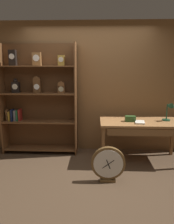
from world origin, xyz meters
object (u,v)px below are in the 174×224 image
Objects in this scene: toolbox_small at (130,119)px; desk_lamp at (170,109)px; bookshelf at (38,99)px; round_clock_large at (108,164)px; workbench at (141,126)px; open_repair_manual at (140,122)px.

desk_lamp is at bearing 4.98° from toolbox_small.
round_clock_large is (1.35, -1.15, -0.81)m from bookshelf.
toolbox_small reaches higher than workbench.
workbench is 1.06m from round_clock_large.
bookshelf reaches higher than workbench.
bookshelf is 1.95m from round_clock_large.
desk_lamp is 0.73m from toolbox_small.
bookshelf reaches higher than desk_lamp.
bookshelf is 9.87× the size of open_repair_manual.
workbench is at bearing 50.10° from round_clock_large.
round_clock_large is at bearing -124.21° from open_repair_manual.
bookshelf is at bearing 172.25° from desk_lamp.
workbench is 0.59m from desk_lamp.
toolbox_small reaches higher than round_clock_large.
workbench is 0.24m from toolbox_small.
workbench is at bearing -0.74° from toolbox_small.
desk_lamp is at bearing -7.75° from bookshelf.
bookshelf is 1.47× the size of workbench.
workbench is at bearing 71.17° from open_repair_manual.
workbench is 0.14m from open_repair_manual.
toolbox_small is (-0.71, -0.06, -0.17)m from desk_lamp.
toolbox_small is at bearing 60.49° from round_clock_large.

